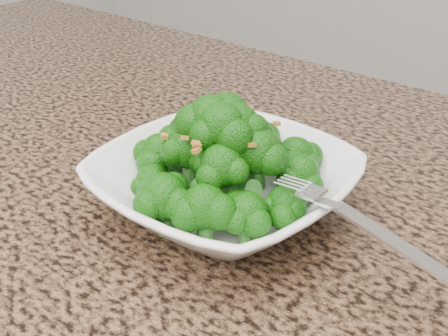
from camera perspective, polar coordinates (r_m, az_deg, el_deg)
The scene contains 5 objects.
granite_counter at distance 0.64m, azimuth -15.03°, elevation -2.91°, with size 1.64×1.04×0.03m, color brown.
bowl at distance 0.55m, azimuth -0.00°, elevation -1.86°, with size 0.24×0.24×0.06m, color white.
broccoli_pile at distance 0.52m, azimuth -0.00°, elevation 4.61°, with size 0.21×0.21×0.08m, color #15610B, non-canonical shape.
garlic_topping at distance 0.50m, azimuth -0.00°, elevation 8.92°, with size 0.13×0.13×0.01m, color #B47F2C, non-canonical shape.
fork at distance 0.46m, azimuth 11.04°, elevation -3.80°, with size 0.19×0.03×0.01m, color silver, non-canonical shape.
Camera 1 is at (0.46, 0.01, 1.21)m, focal length 45.00 mm.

